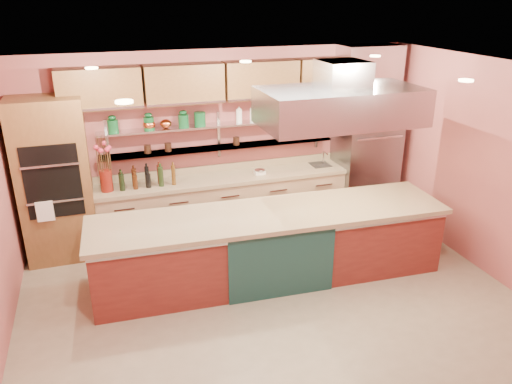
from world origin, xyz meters
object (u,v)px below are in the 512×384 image
object	(u,v)px
flower_vase	(106,181)
refrigerator	(365,155)
copper_kettle	(166,124)
green_canister	(200,119)
kitchen_scale	(260,171)
island	(270,245)

from	to	relation	value
flower_vase	refrigerator	bearing A→B (deg)	-0.14
copper_kettle	green_canister	bearing A→B (deg)	0.00
kitchen_scale	copper_kettle	distance (m)	1.60
copper_kettle	kitchen_scale	bearing A→B (deg)	-9.13
copper_kettle	flower_vase	bearing A→B (deg)	-166.51
flower_vase	green_canister	distance (m)	1.62
flower_vase	copper_kettle	world-z (taller)	copper_kettle
island	green_canister	xyz separation A→B (m)	(-0.52, 1.68, 1.34)
refrigerator	copper_kettle	distance (m)	3.30
copper_kettle	island	bearing A→B (deg)	-58.57
island	flower_vase	xyz separation A→B (m)	(-1.94, 1.46, 0.61)
refrigerator	kitchen_scale	xyz separation A→B (m)	(-1.84, 0.01, -0.07)
flower_vase	copper_kettle	bearing A→B (deg)	13.49
green_canister	flower_vase	bearing A→B (deg)	-171.22
refrigerator	flower_vase	distance (m)	4.13
refrigerator	copper_kettle	bearing A→B (deg)	175.90
kitchen_scale	copper_kettle	world-z (taller)	copper_kettle
island	flower_vase	distance (m)	2.51
island	copper_kettle	size ratio (longest dim) A/B	27.29
island	flower_vase	bearing A→B (deg)	145.91
refrigerator	flower_vase	world-z (taller)	refrigerator
green_canister	kitchen_scale	bearing A→B (deg)	-14.32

